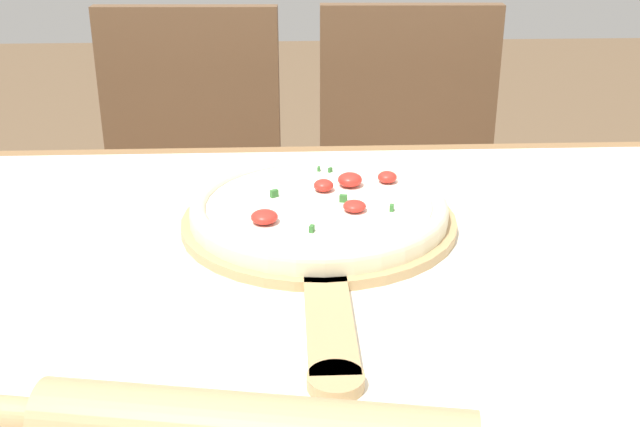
% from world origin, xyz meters
% --- Properties ---
extents(dining_table, '(1.47, 0.89, 0.75)m').
position_xyz_m(dining_table, '(0.00, 0.00, 0.65)').
color(dining_table, olive).
rests_on(dining_table, ground_plane).
extents(towel_cloth, '(1.39, 0.81, 0.00)m').
position_xyz_m(towel_cloth, '(0.00, 0.00, 0.75)').
color(towel_cloth, white).
rests_on(towel_cloth, dining_table).
extents(pizza_peel, '(0.33, 0.52, 0.01)m').
position_xyz_m(pizza_peel, '(0.02, 0.11, 0.76)').
color(pizza_peel, tan).
rests_on(pizza_peel, towel_cloth).
extents(pizza, '(0.31, 0.31, 0.04)m').
position_xyz_m(pizza, '(0.02, 0.13, 0.78)').
color(pizza, beige).
rests_on(pizza, pizza_peel).
extents(chair_left, '(0.42, 0.42, 0.90)m').
position_xyz_m(chair_left, '(-0.23, 0.82, 0.52)').
color(chair_left, brown).
rests_on(chair_left, ground_plane).
extents(chair_right, '(0.42, 0.42, 0.90)m').
position_xyz_m(chair_right, '(0.24, 0.82, 0.52)').
color(chair_right, brown).
rests_on(chair_right, ground_plane).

